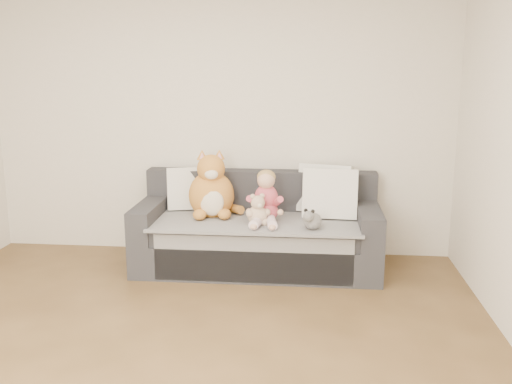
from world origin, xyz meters
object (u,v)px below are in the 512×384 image
(teddy_bear, at_px, (258,212))
(sippy_cup, at_px, (254,215))
(toddler, at_px, (266,200))
(plush_cat, at_px, (212,191))
(sofa, at_px, (258,234))

(teddy_bear, relative_size, sippy_cup, 2.36)
(toddler, bearing_deg, teddy_bear, -118.59)
(teddy_bear, distance_m, sippy_cup, 0.12)
(plush_cat, bearing_deg, toddler, -27.20)
(plush_cat, relative_size, sippy_cup, 5.41)
(toddler, distance_m, teddy_bear, 0.15)
(plush_cat, height_order, sippy_cup, plush_cat)
(sofa, relative_size, toddler, 4.67)
(plush_cat, bearing_deg, sippy_cup, -32.56)
(toddler, distance_m, sippy_cup, 0.17)
(sofa, bearing_deg, toddler, -60.14)
(toddler, distance_m, plush_cat, 0.53)
(plush_cat, height_order, teddy_bear, plush_cat)
(sofa, distance_m, sippy_cup, 0.28)
(sofa, height_order, sippy_cup, sofa)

